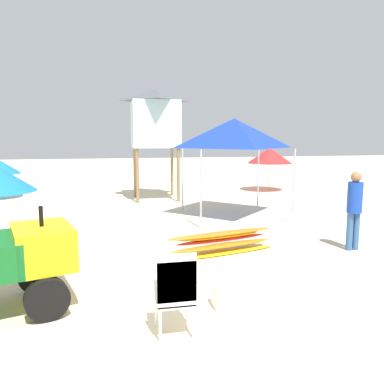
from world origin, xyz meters
name	(u,v)px	position (x,y,z in m)	size (l,w,h in m)	color
ground	(198,322)	(0.00, 0.00, 0.00)	(80.00, 80.00, 0.00)	beige
stacked_plastic_chairs	(175,287)	(-0.35, -0.29, 0.65)	(0.48, 0.48, 1.11)	white
surfboard_pile	(222,242)	(1.19, 2.93, 0.24)	(2.55, 0.99, 0.48)	yellow
lifeguard_near_left	(354,205)	(4.10, 2.58, 1.01)	(0.32, 0.32, 1.75)	#33598C
popup_canopy	(234,133)	(2.65, 6.66, 2.60)	(2.79, 2.79, 3.05)	#B2B2B7
lifeguard_tower	(155,119)	(0.62, 10.45, 3.19)	(1.98, 1.98, 4.31)	olive
beach_umbrella_mid	(270,155)	(6.01, 11.71, 1.64)	(2.03, 2.03, 2.00)	beige
cooler_box	(229,296)	(0.55, 0.37, 0.17)	(0.44, 0.33, 0.34)	white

